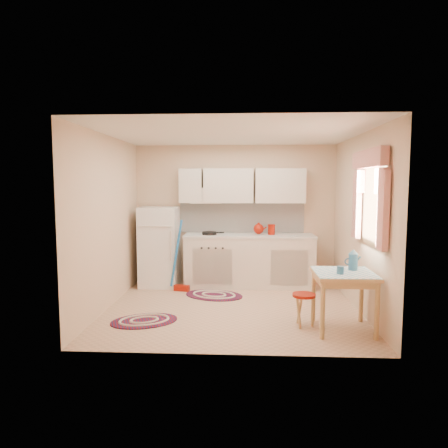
{
  "coord_description": "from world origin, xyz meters",
  "views": [
    {
      "loc": [
        0.17,
        -5.66,
        1.79
      ],
      "look_at": [
        -0.13,
        0.25,
        1.21
      ],
      "focal_mm": 32.0,
      "sensor_mm": 36.0,
      "label": 1
    }
  ],
  "objects": [
    {
      "name": "frying_pan",
      "position": [
        -0.44,
        1.25,
        0.94
      ],
      "size": [
        0.32,
        0.32,
        0.05
      ],
      "primitive_type": "cylinder",
      "rotation": [
        0.0,
        0.0,
        0.29
      ],
      "color": "black",
      "rests_on": "countertop"
    },
    {
      "name": "rug_center",
      "position": [
        -0.31,
        0.64,
        0.01
      ],
      "size": [
        1.09,
        0.87,
        0.02
      ],
      "primitive_type": null,
      "rotation": [
        0.0,
        0.0,
        -0.28
      ],
      "color": "maroon",
      "rests_on": "ground"
    },
    {
      "name": "stool",
      "position": [
        0.93,
        -0.7,
        0.21
      ],
      "size": [
        0.37,
        0.37,
        0.42
      ],
      "primitive_type": "cylinder",
      "rotation": [
        0.0,
        0.0,
        0.32
      ],
      "color": "#961305",
      "rests_on": "ground"
    },
    {
      "name": "red_kettle",
      "position": [
        0.42,
        1.3,
        1.02
      ],
      "size": [
        0.26,
        0.25,
        0.2
      ],
      "primitive_type": null,
      "rotation": [
        0.0,
        0.0,
        0.42
      ],
      "color": "#961305",
      "rests_on": "countertop"
    },
    {
      "name": "red_canister",
      "position": [
        0.65,
        1.3,
        1.0
      ],
      "size": [
        0.16,
        0.16,
        0.16
      ],
      "primitive_type": "cylinder",
      "rotation": [
        0.0,
        0.0,
        0.35
      ],
      "color": "#961305",
      "rests_on": "countertop"
    },
    {
      "name": "countertop",
      "position": [
        0.26,
        1.3,
        0.9
      ],
      "size": [
        2.27,
        0.62,
        0.04
      ],
      "primitive_type": "cube",
      "color": "silver",
      "rests_on": "base_cabinets"
    },
    {
      "name": "fridge",
      "position": [
        -1.33,
        1.25,
        0.7
      ],
      "size": [
        0.65,
        0.6,
        1.4
      ],
      "primitive_type": "cube",
      "color": "white",
      "rests_on": "ground"
    },
    {
      "name": "room_shell",
      "position": [
        0.16,
        0.24,
        1.6
      ],
      "size": [
        3.64,
        3.6,
        2.52
      ],
      "color": "tan",
      "rests_on": "ground"
    },
    {
      "name": "broom",
      "position": [
        -0.88,
        0.9,
        0.6
      ],
      "size": [
        0.3,
        0.17,
        1.2
      ],
      "primitive_type": null,
      "rotation": [
        0.0,
        0.0,
        -0.2
      ],
      "color": "blue",
      "rests_on": "ground"
    },
    {
      "name": "base_cabinets",
      "position": [
        0.26,
        1.3,
        0.44
      ],
      "size": [
        2.25,
        0.6,
        0.88
      ],
      "primitive_type": "cube",
      "color": "beige",
      "rests_on": "ground"
    },
    {
      "name": "coffee_pot",
      "position": [
        1.53,
        -0.68,
        0.86
      ],
      "size": [
        0.14,
        0.12,
        0.28
      ],
      "primitive_type": null,
      "rotation": [
        0.0,
        0.0,
        -0.0
      ],
      "color": "#2F6791",
      "rests_on": "table"
    },
    {
      "name": "table",
      "position": [
        1.4,
        -0.8,
        0.36
      ],
      "size": [
        0.72,
        0.72,
        0.72
      ],
      "primitive_type": "cube",
      "color": "tan",
      "rests_on": "ground"
    },
    {
      "name": "mug",
      "position": [
        1.33,
        -0.9,
        0.77
      ],
      "size": [
        0.09,
        0.09,
        0.1
      ],
      "primitive_type": "cylinder",
      "rotation": [
        0.0,
        0.0,
        -0.06
      ],
      "color": "#2F6791",
      "rests_on": "table"
    },
    {
      "name": "rug_left",
      "position": [
        -1.14,
        -0.63,
        0.01
      ],
      "size": [
        1.02,
        0.86,
        0.02
      ],
      "primitive_type": null,
      "rotation": [
        0.0,
        0.0,
        0.37
      ],
      "color": "maroon",
      "rests_on": "ground"
    }
  ]
}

